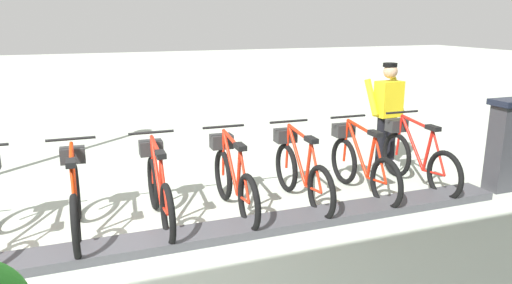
% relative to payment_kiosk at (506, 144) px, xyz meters
% --- Properties ---
extents(ground_plane, '(60.00, 60.00, 0.00)m').
position_rel_payment_kiosk_xyz_m(ground_plane, '(-0.05, 5.38, -0.67)').
color(ground_plane, '#B4BFAE').
extents(dock_rail_base, '(0.44, 9.89, 0.10)m').
position_rel_payment_kiosk_xyz_m(dock_rail_base, '(-0.05, 5.38, -0.62)').
color(dock_rail_base, '#47474C').
rests_on(dock_rail_base, ground).
extents(payment_kiosk, '(0.36, 0.52, 1.28)m').
position_rel_payment_kiosk_xyz_m(payment_kiosk, '(0.00, 0.00, 0.00)').
color(payment_kiosk, '#38383D').
rests_on(payment_kiosk, ground).
extents(bike_docked_0, '(1.72, 0.54, 1.02)m').
position_rel_payment_kiosk_xyz_m(bike_docked_0, '(0.57, 1.03, -0.24)').
color(bike_docked_0, black).
rests_on(bike_docked_0, ground).
extents(bike_docked_1, '(1.72, 0.54, 1.02)m').
position_rel_payment_kiosk_xyz_m(bike_docked_1, '(0.57, 1.94, -0.24)').
color(bike_docked_1, black).
rests_on(bike_docked_1, ground).
extents(bike_docked_2, '(1.72, 0.54, 1.02)m').
position_rel_payment_kiosk_xyz_m(bike_docked_2, '(0.57, 2.85, -0.24)').
color(bike_docked_2, black).
rests_on(bike_docked_2, ground).
extents(bike_docked_3, '(1.72, 0.54, 1.02)m').
position_rel_payment_kiosk_xyz_m(bike_docked_3, '(0.57, 3.76, -0.24)').
color(bike_docked_3, black).
rests_on(bike_docked_3, ground).
extents(bike_docked_4, '(1.72, 0.54, 1.02)m').
position_rel_payment_kiosk_xyz_m(bike_docked_4, '(0.57, 4.67, -0.24)').
color(bike_docked_4, black).
rests_on(bike_docked_4, ground).
extents(bike_docked_5, '(1.72, 0.54, 1.02)m').
position_rel_payment_kiosk_xyz_m(bike_docked_5, '(0.57, 5.58, -0.24)').
color(bike_docked_5, black).
rests_on(bike_docked_5, ground).
extents(worker_near_rack, '(0.48, 0.65, 1.66)m').
position_rel_payment_kiosk_xyz_m(worker_near_rack, '(1.53, 0.86, 0.24)').
color(worker_near_rack, white).
rests_on(worker_near_rack, ground).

